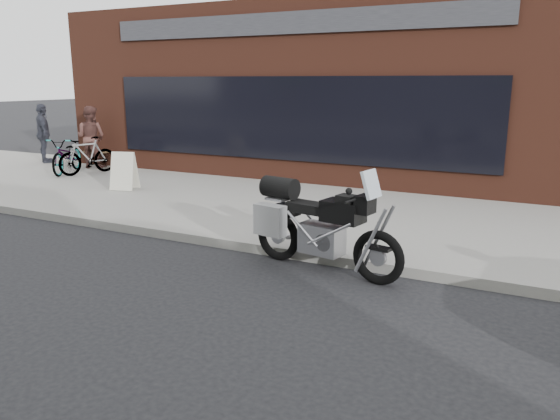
{
  "coord_description": "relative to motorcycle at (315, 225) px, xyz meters",
  "views": [
    {
      "loc": [
        3.89,
        -2.97,
        2.6
      ],
      "look_at": [
        0.57,
        3.58,
        0.85
      ],
      "focal_mm": 35.0,
      "sensor_mm": 36.0,
      "label": 1
    }
  ],
  "objects": [
    {
      "name": "bicycle_front",
      "position": [
        -8.9,
        3.76,
        -0.02
      ],
      "size": [
        1.35,
        1.91,
        0.95
      ],
      "primitive_type": "imported",
      "rotation": [
        0.0,
        0.0,
        0.45
      ],
      "color": "gray",
      "rests_on": "near_sidewalk"
    },
    {
      "name": "cafe_table",
      "position": [
        -9.08,
        5.04,
        -0.08
      ],
      "size": [
        0.79,
        0.79,
        0.45
      ],
      "color": "black",
      "rests_on": "near_sidewalk"
    },
    {
      "name": "storefront",
      "position": [
        -3.02,
        10.22,
        1.6
      ],
      "size": [
        14.0,
        10.07,
        4.5
      ],
      "color": "#592A1C",
      "rests_on": "ground"
    },
    {
      "name": "bicycle_rear",
      "position": [
        -8.28,
        3.89,
        -0.01
      ],
      "size": [
        0.9,
        1.7,
        0.99
      ],
      "primitive_type": "imported",
      "rotation": [
        0.0,
        0.0,
        -0.28
      ],
      "color": "gray",
      "rests_on": "near_sidewalk"
    },
    {
      "name": "motorcycle",
      "position": [
        0.0,
        0.0,
        0.0
      ],
      "size": [
        2.36,
        0.84,
        1.5
      ],
      "rotation": [
        0.0,
        0.0,
        -0.19
      ],
      "color": "black",
      "rests_on": "ground"
    },
    {
      "name": "near_sidewalk",
      "position": [
        -1.02,
        3.24,
        -0.57
      ],
      "size": [
        44.0,
        6.0,
        0.15
      ],
      "primitive_type": "cube",
      "color": "gray",
      "rests_on": "ground"
    },
    {
      "name": "cafe_patron_right",
      "position": [
        -11.02,
        4.84,
        0.39
      ],
      "size": [
        1.11,
        0.95,
        1.78
      ],
      "primitive_type": "imported",
      "rotation": [
        0.0,
        0.0,
        2.54
      ],
      "color": "#333541",
      "rests_on": "near_sidewalk"
    },
    {
      "name": "cafe_patron_left",
      "position": [
        -8.99,
        4.75,
        0.38
      ],
      "size": [
        0.98,
        0.84,
        1.75
      ],
      "primitive_type": "imported",
      "rotation": [
        0.0,
        0.0,
        3.37
      ],
      "color": "brown",
      "rests_on": "near_sidewalk"
    },
    {
      "name": "sandwich_sign",
      "position": [
        -5.93,
        2.71,
        -0.07
      ],
      "size": [
        0.66,
        0.63,
        0.86
      ],
      "rotation": [
        0.0,
        0.0,
        0.3
      ],
      "color": "beige",
      "rests_on": "near_sidewalk"
    },
    {
      "name": "ground",
      "position": [
        -1.02,
        -3.76,
        -0.65
      ],
      "size": [
        120.0,
        120.0,
        0.0
      ],
      "primitive_type": "plane",
      "color": "black",
      "rests_on": "ground"
    }
  ]
}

